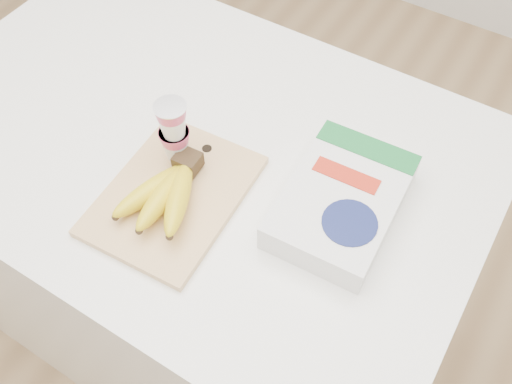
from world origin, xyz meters
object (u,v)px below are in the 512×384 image
at_px(cutting_board, 174,195).
at_px(yogurt_stack, 174,130).
at_px(cereal_box, 342,201).
at_px(bananas, 166,192).
at_px(table, 205,250).

bearing_deg(cutting_board, yogurt_stack, 116.57).
bearing_deg(cereal_box, bananas, -153.78).
height_order(table, bananas, bananas).
bearing_deg(yogurt_stack, bananas, -64.17).
distance_m(cutting_board, bananas, 0.04).
xyz_separation_m(table, yogurt_stack, (0.02, -0.07, 0.56)).
relative_size(table, yogurt_stack, 8.62).
height_order(bananas, yogurt_stack, yogurt_stack).
height_order(cutting_board, yogurt_stack, yogurt_stack).
bearing_deg(cutting_board, cereal_box, 22.73).
distance_m(bananas, yogurt_stack, 0.12).
bearing_deg(bananas, yogurt_stack, 115.83).
height_order(yogurt_stack, cereal_box, yogurt_stack).
distance_m(table, bananas, 0.54).
bearing_deg(cereal_box, yogurt_stack, -172.10).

